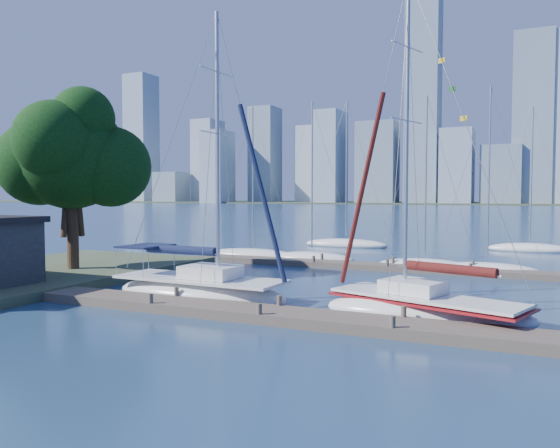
% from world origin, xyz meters
% --- Properties ---
extents(ground, '(700.00, 700.00, 0.00)m').
position_xyz_m(ground, '(0.00, 0.00, 0.00)').
color(ground, navy).
rests_on(ground, ground).
extents(near_dock, '(26.00, 2.00, 0.40)m').
position_xyz_m(near_dock, '(0.00, 0.00, 0.20)').
color(near_dock, '#4F453A').
rests_on(near_dock, ground).
extents(far_dock, '(30.00, 1.80, 0.36)m').
position_xyz_m(far_dock, '(2.00, 16.00, 0.18)').
color(far_dock, '#4F453A').
rests_on(far_dock, ground).
extents(shore, '(12.00, 22.00, 0.50)m').
position_xyz_m(shore, '(-17.00, 3.00, 0.25)').
color(shore, '#38472D').
rests_on(shore, ground).
extents(far_shore, '(800.00, 100.00, 1.50)m').
position_xyz_m(far_shore, '(0.00, 320.00, 0.00)').
color(far_shore, '#38472D').
rests_on(far_shore, ground).
extents(tree, '(8.52, 7.76, 11.01)m').
position_xyz_m(tree, '(-15.40, 5.23, 7.34)').
color(tree, '#332316').
rests_on(tree, ground).
extents(sailboat_navy, '(8.93, 3.25, 13.59)m').
position_xyz_m(sailboat_navy, '(-4.72, 2.34, 1.02)').
color(sailboat_navy, white).
rests_on(sailboat_navy, ground).
extents(sailboat_maroon, '(8.48, 5.01, 13.95)m').
position_xyz_m(sailboat_maroon, '(5.50, 2.58, 1.13)').
color(sailboat_maroon, white).
rests_on(sailboat_maroon, ground).
extents(bg_boat_0, '(8.06, 3.70, 11.96)m').
position_xyz_m(bg_boat_0, '(-10.35, 18.60, 0.24)').
color(bg_boat_0, white).
rests_on(bg_boat_0, ground).
extents(bg_boat_1, '(6.50, 2.27, 12.00)m').
position_xyz_m(bg_boat_1, '(-5.35, 18.34, 0.25)').
color(bg_boat_1, white).
rests_on(bg_boat_1, ground).
extents(bg_boat_2, '(6.54, 3.83, 11.60)m').
position_xyz_m(bg_boat_2, '(2.95, 17.46, 0.24)').
color(bg_boat_2, white).
rests_on(bg_boat_2, ground).
extents(bg_boat_3, '(6.39, 2.92, 11.89)m').
position_xyz_m(bg_boat_3, '(6.80, 17.36, 0.23)').
color(bg_boat_3, white).
rests_on(bg_boat_3, ground).
extents(bg_boat_6, '(8.32, 4.93, 14.06)m').
position_xyz_m(bg_boat_6, '(-6.56, 30.37, 0.27)').
color(bg_boat_6, white).
rests_on(bg_boat_6, ground).
extents(bg_boat_7, '(7.10, 3.59, 12.71)m').
position_xyz_m(bg_boat_7, '(9.26, 32.72, 0.26)').
color(bg_boat_7, white).
rests_on(bg_boat_7, ground).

